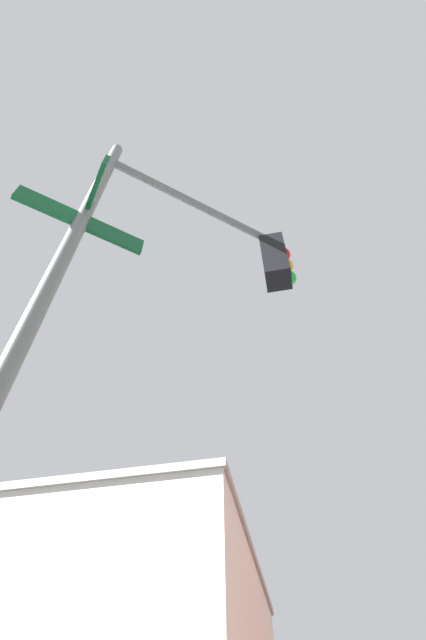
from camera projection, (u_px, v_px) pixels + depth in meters
traffic_signal_near at (177, 273)px, 3.86m from camera, size 2.25×1.90×6.42m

